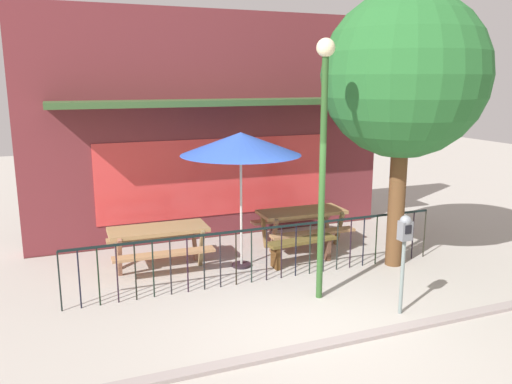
% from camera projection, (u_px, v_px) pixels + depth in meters
% --- Properties ---
extents(ground, '(40.00, 40.00, 0.00)m').
position_uv_depth(ground, '(315.00, 324.00, 7.42)').
color(ground, '#A8A198').
extents(pub_storefront, '(8.03, 1.40, 4.87)m').
position_uv_depth(pub_storefront, '(214.00, 127.00, 11.28)').
color(pub_storefront, '#3C231B').
rests_on(pub_storefront, ground).
extents(patio_fence_front, '(6.77, 0.04, 0.97)m').
position_uv_depth(patio_fence_front, '(267.00, 244.00, 8.93)').
color(patio_fence_front, black).
rests_on(patio_fence_front, ground).
extents(picnic_table_left, '(1.82, 1.39, 0.79)m').
position_uv_depth(picnic_table_left, '(158.00, 236.00, 9.55)').
color(picnic_table_left, '#9A7549').
rests_on(picnic_table_left, ground).
extents(picnic_table_right, '(1.83, 1.40, 0.79)m').
position_uv_depth(picnic_table_right, '(302.00, 218.00, 10.81)').
color(picnic_table_right, '#9B7749').
rests_on(picnic_table_right, ground).
extents(patio_umbrella, '(2.19, 2.19, 2.52)m').
position_uv_depth(patio_umbrella, '(241.00, 144.00, 9.25)').
color(patio_umbrella, black).
rests_on(patio_umbrella, ground).
extents(patio_bench, '(1.42, 0.45, 0.48)m').
position_uv_depth(patio_bench, '(301.00, 246.00, 9.82)').
color(patio_bench, brown).
rests_on(patio_bench, ground).
extents(parking_meter_near, '(0.18, 0.17, 1.52)m').
position_uv_depth(parking_meter_near, '(405.00, 238.00, 7.53)').
color(parking_meter_near, slate).
rests_on(parking_meter_near, ground).
extents(street_tree, '(2.94, 2.94, 4.99)m').
position_uv_depth(street_tree, '(404.00, 76.00, 9.10)').
color(street_tree, brown).
rests_on(street_tree, ground).
extents(street_lamp, '(0.28, 0.28, 4.04)m').
position_uv_depth(street_lamp, '(323.00, 135.00, 7.80)').
color(street_lamp, '#2A5423').
rests_on(street_lamp, ground).
extents(curb_edge, '(11.24, 0.20, 0.11)m').
position_uv_depth(curb_edge, '(336.00, 344.00, 6.88)').
color(curb_edge, gray).
rests_on(curb_edge, ground).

